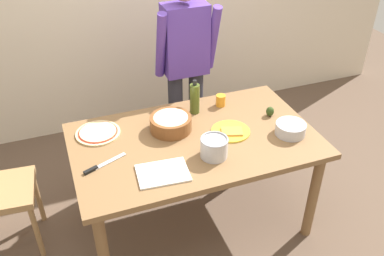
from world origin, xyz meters
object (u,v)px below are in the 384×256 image
Objects in this scene: mixing_bowl_steel at (291,129)px; plate_with_slice at (231,131)px; dining_table at (195,149)px; chef_knife at (100,166)px; popcorn_bowl at (171,122)px; cup_orange at (221,100)px; avocado at (270,111)px; olive_oil_bottle at (195,98)px; cutting_board_white at (163,173)px; person_cook at (186,62)px; steel_pot at (214,147)px; pizza_raw_on_board at (98,133)px.

plate_with_slice is at bearing 156.94° from mixing_bowl_steel.
dining_table is 5.77× the size of chef_knife.
mixing_bowl_steel is 0.72× the size of chef_knife.
popcorn_bowl is 0.47m from cup_orange.
dining_table is at bearing -172.95° from avocado.
cutting_board_white is at bearing -126.00° from olive_oil_bottle.
olive_oil_bottle reaches higher than plate_with_slice.
avocado is (-0.02, 0.25, -0.01)m from mixing_bowl_steel.
plate_with_slice is at bearing 24.29° from cutting_board_white.
cup_orange is 1.04m from chef_knife.
plate_with_slice is 1.02× the size of olive_oil_bottle.
mixing_bowl_steel is at bearing -4.43° from chef_knife.
popcorn_bowl is 3.29× the size of cup_orange.
popcorn_bowl is at bearing -118.11° from person_cook.
chef_knife reaches higher than dining_table.
popcorn_bowl is 0.72m from avocado.
olive_oil_bottle is (-0.09, -0.45, -0.07)m from person_cook.
plate_with_slice is 3.06× the size of cup_orange.
popcorn_bowl is 0.46m from cutting_board_white.
olive_oil_bottle is at bearing -174.64° from cup_orange.
steel_pot is at bearing 8.88° from cutting_board_white.
plate_with_slice is at bearing -19.28° from pizza_raw_on_board.
person_cook is at bearing 44.63° from chef_knife.
cup_orange is at bearing 119.89° from mixing_bowl_steel.
cutting_board_white is (-0.63, -0.59, -0.04)m from cup_orange.
plate_with_slice is 0.87× the size of cutting_board_white.
pizza_raw_on_board is 0.80m from steel_pot.
person_cook is 5.79× the size of popcorn_bowl.
pizza_raw_on_board is (-0.79, -0.48, -0.17)m from person_cook.
avocado reaches higher than dining_table.
dining_table is at bearing -110.72° from olive_oil_bottle.
olive_oil_bottle is 0.92× the size of chef_knife.
popcorn_bowl is at bearing 23.59° from chef_knife.
avocado is (1.23, 0.15, 0.03)m from chef_knife.
steel_pot is at bearing -78.06° from dining_table.
olive_oil_bottle reaches higher than avocado.
cutting_board_white is at bearing -30.03° from chef_knife.
popcorn_bowl is at bearing -14.62° from pizza_raw_on_board.
steel_pot reaches higher than cup_orange.
avocado is at bearing 7.05° from dining_table.
olive_oil_bottle is 3.66× the size of avocado.
avocado is (0.90, 0.34, 0.03)m from cutting_board_white.
popcorn_bowl is at bearing 173.81° from avocado.
popcorn_bowl is at bearing 155.09° from plate_with_slice.
popcorn_bowl is at bearing 127.03° from dining_table.
steel_pot is (-0.16, -0.97, -0.11)m from person_cook.
cup_orange is at bearing 5.36° from olive_oil_bottle.
steel_pot is 0.62m from avocado.
dining_table is at bearing -52.97° from popcorn_bowl.
olive_oil_bottle is at bearing 26.95° from chef_knife.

